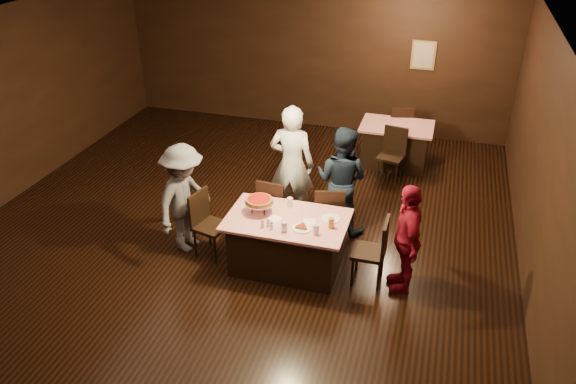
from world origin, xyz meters
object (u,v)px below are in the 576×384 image
object	(u,v)px
main_table	(287,243)
chair_back_far	(399,128)
glass_front_right	(316,229)
diner_white_jacket	(292,164)
glass_amber	(331,223)
glass_front_left	(284,227)
chair_far_right	(329,214)
pizza_stand	(259,201)
chair_back_near	(391,156)
plate_empty	(331,219)
chair_end_right	(369,251)
back_table	(395,145)
diner_grey_knit	(184,198)
chair_end_left	(211,225)
glass_back	(290,203)
diner_navy_hoodie	(342,180)
chair_far_left	(275,206)
diner_red_shirt	(406,238)

from	to	relation	value
main_table	chair_back_far	distance (m)	4.37
glass_front_right	diner_white_jacket	bearing A→B (deg)	116.33
diner_white_jacket	glass_amber	size ratio (longest dim) A/B	13.31
main_table	glass_front_left	bearing A→B (deg)	-80.54
chair_far_right	pizza_stand	bearing A→B (deg)	26.55
chair_back_near	plate_empty	xyz separation A→B (m)	(-0.47, -2.79, 0.30)
pizza_stand	diner_white_jacket	bearing A→B (deg)	84.88
chair_back_near	diner_white_jacket	world-z (taller)	diner_white_jacket
chair_back_near	plate_empty	bearing A→B (deg)	-88.00
chair_end_right	pizza_stand	world-z (taller)	pizza_stand
chair_end_right	back_table	bearing A→B (deg)	-178.42
chair_end_right	glass_front_right	distance (m)	0.79
back_table	chair_end_right	bearing A→B (deg)	-88.67
diner_white_jacket	diner_grey_knit	distance (m)	1.70
chair_end_left	glass_back	world-z (taller)	chair_end_left
diner_navy_hoodie	diner_white_jacket	bearing A→B (deg)	7.14
pizza_stand	diner_grey_knit	bearing A→B (deg)	179.50
chair_end_left	glass_front_left	distance (m)	1.24
chair_end_right	plate_empty	bearing A→B (deg)	-105.01
chair_far_left	glass_amber	xyz separation A→B (m)	(1.00, -0.80, 0.37)
plate_empty	glass_front_right	world-z (taller)	glass_front_right
diner_navy_hoodie	diner_red_shirt	world-z (taller)	diner_navy_hoodie
pizza_stand	chair_far_left	bearing A→B (deg)	90.00
plate_empty	glass_back	world-z (taller)	glass_back
pizza_stand	plate_empty	bearing A→B (deg)	6.01
diner_red_shirt	diner_white_jacket	bearing A→B (deg)	-139.85
chair_far_left	glass_front_right	size ratio (longest dim) A/B	6.79
glass_front_right	chair_back_far	bearing A→B (deg)	82.83
glass_front_left	glass_back	world-z (taller)	same
diner_grey_knit	plate_empty	size ratio (longest dim) A/B	6.43
diner_grey_knit	glass_front_right	size ratio (longest dim) A/B	11.48
main_table	glass_front_left	xyz separation A→B (m)	(0.05, -0.30, 0.46)
glass_front_right	diner_grey_knit	bearing A→B (deg)	170.99
diner_white_jacket	plate_empty	distance (m)	1.39
diner_white_jacket	plate_empty	bearing A→B (deg)	126.52
main_table	glass_back	bearing A→B (deg)	99.46
main_table	chair_back_far	world-z (taller)	chair_back_far
chair_end_left	chair_back_far	world-z (taller)	same
back_table	chair_end_left	bearing A→B (deg)	-120.13
back_table	diner_navy_hoodie	size ratio (longest dim) A/B	0.79
diner_white_jacket	pizza_stand	xyz separation A→B (m)	(-0.11, -1.20, 0.02)
chair_far_right	glass_front_left	world-z (taller)	chair_far_right
diner_grey_knit	glass_front_right	distance (m)	1.98
chair_far_right	chair_back_near	distance (m)	2.28
chair_end_right	diner_red_shirt	bearing A→B (deg)	91.51
main_table	chair_far_right	world-z (taller)	chair_far_right
diner_navy_hoodie	glass_front_right	xyz separation A→B (m)	(-0.04, -1.42, 0.01)
diner_navy_hoodie	pizza_stand	world-z (taller)	diner_navy_hoodie
main_table	chair_far_left	size ratio (longest dim) A/B	1.68
diner_grey_knit	plate_empty	distance (m)	2.05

